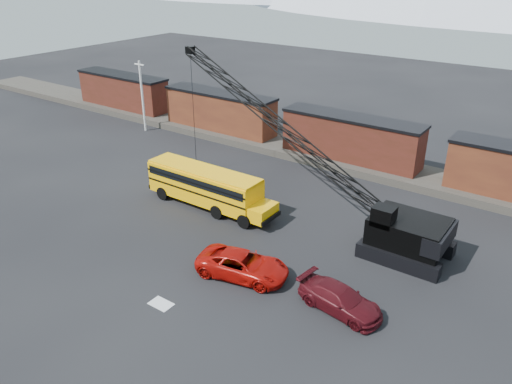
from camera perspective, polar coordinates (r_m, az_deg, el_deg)
ground at (r=32.88m, az=-6.44°, el=-8.78°), size 160.00×160.00×0.00m
gravel_berm at (r=49.31m, az=10.59°, el=3.46°), size 120.00×5.00×0.70m
boxcar_west_far at (r=67.55m, az=-14.95°, el=11.14°), size 13.70×3.10×4.17m
boxcar_west_near at (r=56.58m, az=-4.13°, el=9.26°), size 13.70×3.10×4.17m
boxcar_mid at (r=48.48m, az=10.81°, el=6.11°), size 13.70×3.10×4.17m
utility_pole at (r=58.80m, az=-12.87°, el=10.72°), size 1.40×0.24×8.00m
snow_patch at (r=30.30m, az=-10.80°, el=-12.45°), size 1.40×0.90×0.02m
school_bus at (r=39.84m, az=-5.56°, el=0.64°), size 11.65×2.65×3.19m
red_pickup at (r=31.65m, az=-1.52°, el=-8.33°), size 6.30×3.90×1.63m
maroon_suv at (r=29.33m, az=9.59°, el=-11.99°), size 5.35×2.76×1.48m
crawler_crane at (r=38.18m, az=3.09°, el=7.26°), size 24.53×5.48×11.68m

